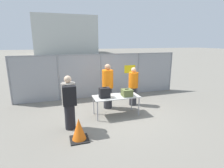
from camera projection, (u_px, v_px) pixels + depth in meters
ground_plane at (116, 112)px, 6.80m from camera, size 120.00×120.00×0.00m
fence_section at (101, 75)px, 8.57m from camera, size 8.08×0.07×2.12m
inspection_table at (116, 98)px, 6.44m from camera, size 1.69×0.76×0.73m
suitcase_black at (105, 93)px, 6.22m from camera, size 0.38×0.27×0.38m
suitcase_olive at (127, 93)px, 6.41m from camera, size 0.37×0.35×0.27m
traveler_hooded at (69, 101)px, 5.28m from camera, size 0.42×0.65×1.71m
security_worker_near at (108, 86)px, 7.06m from camera, size 0.45×0.45×1.83m
security_worker_far at (133, 86)px, 7.44m from camera, size 0.41×0.41×1.65m
utility_trailer at (107, 79)px, 10.94m from camera, size 3.50×1.89×0.69m
distant_hangar at (65, 36)px, 40.23m from camera, size 12.47×13.91×7.82m
traffic_cone at (79, 130)px, 4.84m from camera, size 0.51×0.51×0.64m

